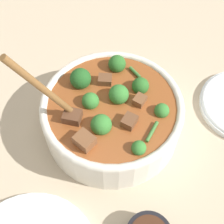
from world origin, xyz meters
name	(u,v)px	position (x,y,z in m)	size (l,w,h in m)	color
ground_plane	(112,127)	(0.00, 0.00, 0.00)	(4.00, 4.00, 0.00)	#C6B293
stew_bowl	(112,113)	(0.00, 0.00, 0.05)	(0.29, 0.31, 0.28)	white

